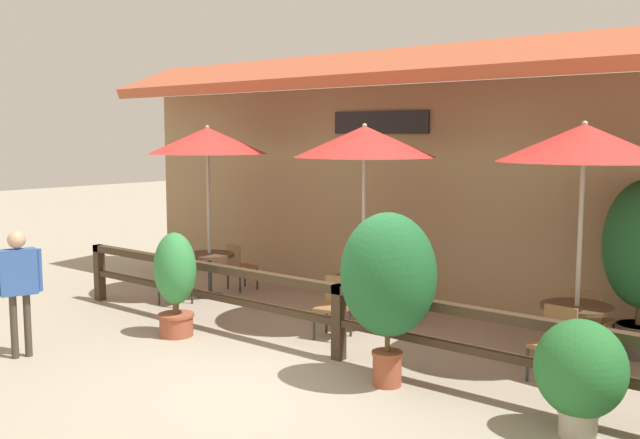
# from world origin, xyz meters

# --- Properties ---
(ground_plane) EXTENTS (60.00, 60.00, 0.00)m
(ground_plane) POSITION_xyz_m (0.00, 0.00, 0.00)
(ground_plane) COLOR #9E937F
(building_facade) EXTENTS (14.28, 1.49, 4.23)m
(building_facade) POSITION_xyz_m (-0.00, 4.10, 2.16)
(building_facade) COLOR #997A56
(building_facade) RESTS_ON ground
(patio_railing) EXTENTS (10.40, 0.14, 0.95)m
(patio_railing) POSITION_xyz_m (0.00, 1.05, 0.70)
(patio_railing) COLOR #3D2D1E
(patio_railing) RESTS_ON ground
(patio_umbrella_near) EXTENTS (2.03, 2.03, 2.96)m
(patio_umbrella_near) POSITION_xyz_m (-3.89, 2.42, 2.69)
(patio_umbrella_near) COLOR #B7B2A8
(patio_umbrella_near) RESTS_ON ground
(dining_table_near) EXTENTS (0.85, 0.85, 0.76)m
(dining_table_near) POSITION_xyz_m (-3.89, 2.42, 0.60)
(dining_table_near) COLOR #4C3826
(dining_table_near) RESTS_ON ground
(chair_near_streetside) EXTENTS (0.44, 0.44, 0.84)m
(chair_near_streetside) POSITION_xyz_m (-3.90, 1.73, 0.47)
(chair_near_streetside) COLOR olive
(chair_near_streetside) RESTS_ON ground
(chair_near_wallside) EXTENTS (0.48, 0.48, 0.84)m
(chair_near_wallside) POSITION_xyz_m (-3.86, 3.11, 0.47)
(chair_near_wallside) COLOR olive
(chair_near_wallside) RESTS_ON ground
(patio_umbrella_middle) EXTENTS (2.03, 2.03, 2.96)m
(patio_umbrella_middle) POSITION_xyz_m (-0.64, 2.47, 2.69)
(patio_umbrella_middle) COLOR #B7B2A8
(patio_umbrella_middle) RESTS_ON ground
(dining_table_middle) EXTENTS (0.85, 0.85, 0.76)m
(dining_table_middle) POSITION_xyz_m (-0.64, 2.47, 0.60)
(dining_table_middle) COLOR #4C3826
(dining_table_middle) RESTS_ON ground
(chair_middle_streetside) EXTENTS (0.50, 0.50, 0.84)m
(chair_middle_streetside) POSITION_xyz_m (-0.65, 1.81, 0.47)
(chair_middle_streetside) COLOR olive
(chair_middle_streetside) RESTS_ON ground
(chair_middle_wallside) EXTENTS (0.43, 0.43, 0.84)m
(chair_middle_wallside) POSITION_xyz_m (-0.58, 3.13, 0.47)
(chair_middle_wallside) COLOR olive
(chair_middle_wallside) RESTS_ON ground
(patio_umbrella_far) EXTENTS (2.03, 2.03, 2.96)m
(patio_umbrella_far) POSITION_xyz_m (2.39, 2.64, 2.69)
(patio_umbrella_far) COLOR #B7B2A8
(patio_umbrella_far) RESTS_ON ground
(dining_table_far) EXTENTS (0.85, 0.85, 0.76)m
(dining_table_far) POSITION_xyz_m (2.39, 2.64, 0.60)
(dining_table_far) COLOR #4C3826
(dining_table_far) RESTS_ON ground
(chair_far_streetside) EXTENTS (0.46, 0.46, 0.84)m
(chair_far_streetside) POSITION_xyz_m (2.37, 2.01, 0.47)
(chair_far_streetside) COLOR olive
(chair_far_streetside) RESTS_ON ground
(chair_far_wallside) EXTENTS (0.48, 0.48, 0.84)m
(chair_far_wallside) POSITION_xyz_m (2.34, 3.27, 0.47)
(chair_far_wallside) COLOR olive
(chair_far_wallside) RESTS_ON ground
(potted_plant_corner_fern) EXTENTS (0.62, 0.56, 1.46)m
(potted_plant_corner_fern) POSITION_xyz_m (-2.40, 0.45, 0.81)
(potted_plant_corner_fern) COLOR #9E4C33
(potted_plant_corner_fern) RESTS_ON ground
(potted_plant_small_flowering) EXTENTS (0.85, 0.77, 1.11)m
(potted_plant_small_flowering) POSITION_xyz_m (3.13, 0.64, 0.62)
(potted_plant_small_flowering) COLOR #B7AD99
(potted_plant_small_flowering) RESTS_ON ground
(potted_plant_tall_tropical) EXTENTS (1.10, 0.99, 1.95)m
(potted_plant_tall_tropical) POSITION_xyz_m (0.99, 0.65, 1.23)
(potted_plant_tall_tropical) COLOR #9E4C33
(potted_plant_tall_tropical) RESTS_ON ground
(pedestrian) EXTENTS (0.33, 0.54, 1.61)m
(pedestrian) POSITION_xyz_m (-3.16, -1.41, 1.04)
(pedestrian) COLOR #42382D
(pedestrian) RESTS_ON ground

